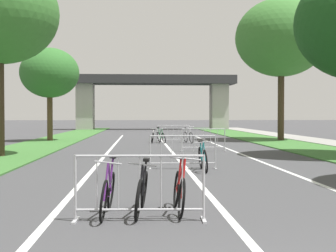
% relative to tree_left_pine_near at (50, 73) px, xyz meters
% --- Properties ---
extents(grass_verge_left, '(3.31, 60.87, 0.05)m').
position_rel_tree_left_pine_near_xyz_m(grass_verge_left, '(0.28, -1.89, -4.31)').
color(grass_verge_left, '#386B2D').
rests_on(grass_verge_left, ground).
extents(grass_verge_right, '(3.31, 60.87, 0.05)m').
position_rel_tree_left_pine_near_xyz_m(grass_verge_right, '(14.09, -1.89, -4.31)').
color(grass_verge_right, '#386B2D').
rests_on(grass_verge_right, ground).
extents(sidewalk_path_right, '(2.39, 60.87, 0.08)m').
position_rel_tree_left_pine_near_xyz_m(sidewalk_path_right, '(16.94, -1.89, -4.30)').
color(sidewalk_path_right, gray).
rests_on(sidewalk_path_right, ground).
extents(lane_stripe_center, '(0.14, 35.22, 0.01)m').
position_rel_tree_left_pine_near_xyz_m(lane_stripe_center, '(7.19, -9.18, -4.33)').
color(lane_stripe_center, silver).
rests_on(lane_stripe_center, ground).
extents(lane_stripe_right_lane, '(0.14, 35.22, 0.01)m').
position_rel_tree_left_pine_near_xyz_m(lane_stripe_right_lane, '(10.07, -9.18, -4.33)').
color(lane_stripe_right_lane, silver).
rests_on(lane_stripe_right_lane, ground).
extents(lane_stripe_left_lane, '(0.14, 35.22, 0.01)m').
position_rel_tree_left_pine_near_xyz_m(lane_stripe_left_lane, '(4.30, -9.18, -4.33)').
color(lane_stripe_left_lane, silver).
rests_on(lane_stripe_left_lane, ground).
extents(overpass_bridge, '(18.89, 3.83, 6.20)m').
position_rel_tree_left_pine_near_xyz_m(overpass_bridge, '(7.19, 23.52, 0.13)').
color(overpass_bridge, '#2D2D30').
rests_on(overpass_bridge, ground).
extents(tree_left_pine_near, '(3.72, 3.72, 5.94)m').
position_rel_tree_left_pine_near_xyz_m(tree_left_pine_near, '(0.00, 0.00, 0.00)').
color(tree_left_pine_near, '#4C3823').
rests_on(tree_left_pine_near, ground).
extents(tree_right_cypress_far, '(5.95, 5.95, 9.22)m').
position_rel_tree_left_pine_near_xyz_m(tree_right_cypress_far, '(14.90, -0.23, 2.34)').
color(tree_right_cypress_far, '#3D2D1E').
rests_on(tree_right_cypress_far, ground).
extents(crowd_barrier_nearest, '(2.10, 0.52, 1.05)m').
position_rel_tree_left_pine_near_xyz_m(crowd_barrier_nearest, '(5.74, -22.64, -3.82)').
color(crowd_barrier_nearest, '#ADADB2').
rests_on(crowd_barrier_nearest, ground).
extents(crowd_barrier_second, '(2.10, 0.51, 1.05)m').
position_rel_tree_left_pine_near_xyz_m(crowd_barrier_second, '(7.07, -15.66, -3.82)').
color(crowd_barrier_second, '#ADADB2').
rests_on(crowd_barrier_second, ground).
extents(crowd_barrier_third, '(2.10, 0.55, 1.05)m').
position_rel_tree_left_pine_near_xyz_m(crowd_barrier_third, '(8.66, -8.67, -3.82)').
color(crowd_barrier_third, '#ADADB2').
rests_on(crowd_barrier_third, ground).
extents(crowd_barrier_fourth, '(2.08, 0.44, 1.05)m').
position_rel_tree_left_pine_near_xyz_m(crowd_barrier_fourth, '(7.76, -1.69, -3.82)').
color(crowd_barrier_fourth, '#ADADB2').
rests_on(crowd_barrier_fourth, ground).
extents(bicycle_silver_0, '(0.56, 1.69, 1.00)m').
position_rel_tree_left_pine_near_xyz_m(bicycle_silver_0, '(8.63, -2.24, -3.96)').
color(bicycle_silver_0, black).
rests_on(bicycle_silver_0, ground).
extents(bicycle_black_1, '(0.45, 1.72, 0.93)m').
position_rel_tree_left_pine_near_xyz_m(bicycle_black_1, '(5.78, -22.13, -3.97)').
color(bicycle_black_1, black).
rests_on(bicycle_black_1, ground).
extents(bicycle_green_2, '(0.56, 1.63, 0.96)m').
position_rel_tree_left_pine_near_xyz_m(bicycle_green_2, '(6.99, -2.22, -3.97)').
color(bicycle_green_2, black).
rests_on(bicycle_green_2, ground).
extents(bicycle_purple_3, '(0.43, 1.66, 1.00)m').
position_rel_tree_left_pine_near_xyz_m(bicycle_purple_3, '(5.21, -22.23, -3.95)').
color(bicycle_purple_3, black).
rests_on(bicycle_purple_3, ground).
extents(bicycle_red_4, '(0.50, 1.62, 1.01)m').
position_rel_tree_left_pine_near_xyz_m(bicycle_red_4, '(6.41, -22.08, -3.96)').
color(bicycle_red_4, black).
rests_on(bicycle_red_4, ground).
extents(bicycle_teal_5, '(0.54, 1.77, 0.93)m').
position_rel_tree_left_pine_near_xyz_m(bicycle_teal_5, '(7.63, -16.13, -3.96)').
color(bicycle_teal_5, black).
rests_on(bicycle_teal_5, ground).
extents(bicycle_white_6, '(0.46, 1.59, 0.88)m').
position_rel_tree_left_pine_near_xyz_m(bicycle_white_6, '(6.49, -2.19, -3.98)').
color(bicycle_white_6, black).
rests_on(bicycle_white_6, ground).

